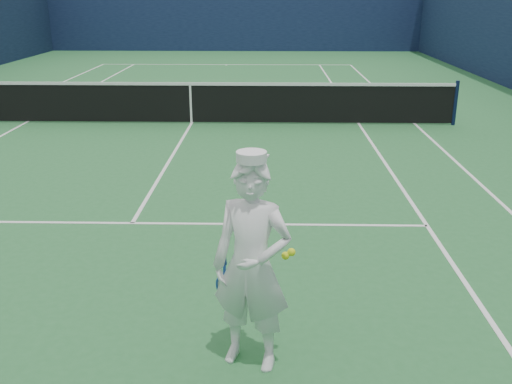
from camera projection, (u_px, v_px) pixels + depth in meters
The scene contains 5 objects.
ground at pixel (192, 123), 14.03m from camera, with size 80.00×80.00×0.00m, color #276734.
court_markings at pixel (192, 123), 14.02m from camera, with size 11.03×23.83×0.01m.
windscreen_fence at pixel (188, 40), 13.36m from camera, with size 20.12×36.12×4.00m.
tennis_net at pixel (191, 101), 13.84m from camera, with size 12.88×0.09×1.07m.
tennis_player at pixel (252, 266), 4.71m from camera, with size 0.77×0.67×1.91m.
Camera 1 is at (1.91, -13.75, 3.08)m, focal length 40.00 mm.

